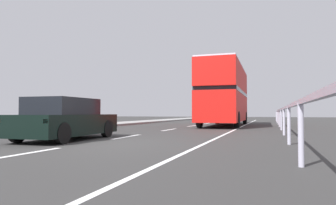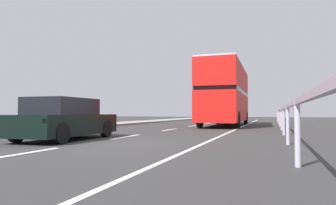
# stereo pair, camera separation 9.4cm
# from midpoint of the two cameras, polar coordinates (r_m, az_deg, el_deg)

# --- Properties ---
(ground_plane) EXTENTS (75.89, 120.00, 0.10)m
(ground_plane) POSITION_cam_midpoint_polar(r_m,az_deg,el_deg) (9.72, -14.49, -7.64)
(ground_plane) COLOR #302F2E
(lane_paint_markings) EXTENTS (3.51, 46.00, 0.01)m
(lane_paint_markings) POSITION_cam_midpoint_polar(r_m,az_deg,el_deg) (16.83, 7.94, -5.06)
(lane_paint_markings) COLOR silver
(lane_paint_markings) RESTS_ON ground
(bridge_side_railing) EXTENTS (0.10, 42.00, 1.15)m
(bridge_side_railing) POSITION_cam_midpoint_polar(r_m,az_deg,el_deg) (17.07, 20.44, -1.79)
(bridge_side_railing) COLOR #ADAABC
(bridge_side_railing) RESTS_ON ground
(double_decker_bus_red) EXTENTS (2.70, 10.06, 4.24)m
(double_decker_bus_red) POSITION_cam_midpoint_polar(r_m,az_deg,el_deg) (22.00, 10.60, 1.60)
(double_decker_bus_red) COLOR red
(double_decker_bus_red) RESTS_ON ground
(hatchback_car_near) EXTENTS (1.95, 4.13, 1.42)m
(hatchback_car_near) POSITION_cam_midpoint_polar(r_m,az_deg,el_deg) (10.96, -19.03, -3.11)
(hatchback_car_near) COLOR black
(hatchback_car_near) RESTS_ON ground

